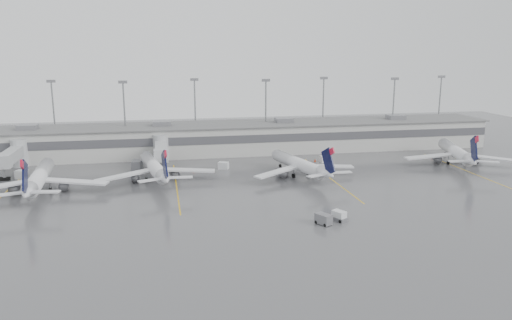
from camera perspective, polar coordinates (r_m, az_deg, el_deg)
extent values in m
plane|color=#4B4B4E|center=(89.23, 2.86, -6.46)|extent=(260.00, 260.00, 0.00)
cube|color=#B4B5AF|center=(143.54, -2.63, 2.53)|extent=(150.00, 16.00, 8.00)
cube|color=#47474C|center=(135.52, -2.14, 2.36)|extent=(150.00, 0.15, 2.20)
cube|color=#606060|center=(142.88, -2.65, 4.12)|extent=(152.00, 17.00, 0.30)
cube|color=slate|center=(145.51, -24.66, 3.44)|extent=(5.00, 4.00, 1.30)
cube|color=slate|center=(157.85, 15.67, 4.76)|extent=(5.00, 4.00, 1.30)
cylinder|color=gray|center=(153.46, -22.07, 4.54)|extent=(0.44, 0.44, 20.00)
cube|color=slate|center=(152.52, -22.39, 8.33)|extent=(2.40, 0.50, 0.80)
cylinder|color=gray|center=(143.46, -14.76, 4.54)|extent=(0.44, 0.44, 20.00)
cube|color=slate|center=(142.45, -14.99, 8.61)|extent=(2.40, 0.50, 0.80)
cylinder|color=gray|center=(150.92, -6.96, 5.25)|extent=(0.44, 0.44, 20.00)
cube|color=slate|center=(149.96, -7.07, 9.12)|extent=(2.40, 0.50, 0.80)
cylinder|color=gray|center=(146.31, 1.12, 5.11)|extent=(0.44, 0.44, 20.00)
cube|color=slate|center=(145.32, 1.14, 9.10)|extent=(2.40, 0.50, 0.80)
cylinder|color=gray|center=(158.75, 7.66, 5.59)|extent=(0.44, 0.44, 20.00)
cube|color=slate|center=(157.85, 7.77, 9.27)|extent=(2.40, 0.50, 0.80)
cylinder|color=gray|center=(159.48, 15.38, 5.28)|extent=(0.44, 0.44, 20.00)
cube|color=slate|center=(158.57, 15.60, 8.94)|extent=(2.40, 0.50, 0.80)
cylinder|color=gray|center=(175.58, 20.20, 5.60)|extent=(0.44, 0.44, 20.00)
cube|color=slate|center=(174.76, 20.45, 8.91)|extent=(2.40, 0.50, 0.80)
cylinder|color=#97999B|center=(138.85, -25.41, 0.75)|extent=(4.00, 4.00, 7.00)
cube|color=#97999B|center=(132.54, -26.11, 0.52)|extent=(2.80, 13.00, 2.60)
cube|color=#97999B|center=(125.47, -26.97, -0.19)|extent=(3.40, 2.40, 3.00)
cylinder|color=gray|center=(126.07, -26.84, -1.48)|extent=(0.70, 0.70, 2.80)
cube|color=black|center=(126.31, -26.79, -1.94)|extent=(2.20, 1.20, 0.70)
cylinder|color=#97999B|center=(134.32, -10.82, 1.39)|extent=(4.00, 4.00, 7.00)
cube|color=#97999B|center=(127.78, -10.81, 1.19)|extent=(2.80, 13.00, 2.60)
cube|color=#97999B|center=(120.44, -10.79, 0.49)|extent=(3.40, 2.40, 3.00)
cylinder|color=gray|center=(121.07, -10.73, -0.85)|extent=(0.70, 0.70, 2.80)
cube|color=black|center=(121.31, -10.71, -1.33)|extent=(2.20, 1.20, 0.70)
cube|color=#EDB10D|center=(114.40, -26.91, -3.54)|extent=(0.25, 40.00, 0.01)
cube|color=#EDB10D|center=(109.82, -9.08, -2.93)|extent=(0.25, 40.00, 0.01)
cube|color=#EDB10D|center=(116.12, 8.45, -2.05)|extent=(0.25, 40.00, 0.01)
cube|color=#EDB10D|center=(131.75, 22.97, -1.17)|extent=(0.25, 40.00, 0.01)
cylinder|color=silver|center=(113.24, -23.50, -1.74)|extent=(4.53, 22.97, 3.11)
cone|color=silver|center=(125.63, -22.64, -0.32)|extent=(3.29, 3.09, 3.11)
cone|color=silver|center=(99.97, -24.69, -3.41)|extent=(3.43, 5.37, 3.11)
cube|color=silver|center=(109.67, -19.95, -2.33)|extent=(13.73, 5.97, 0.36)
cube|color=black|center=(98.74, -24.90, -1.82)|extent=(0.68, 5.85, 6.78)
cube|color=#B70E2A|center=(96.87, -25.18, -0.46)|extent=(0.44, 2.11, 1.97)
cylinder|color=black|center=(122.81, -22.76, -1.88)|extent=(0.42, 0.95, 0.93)
cylinder|color=black|center=(112.25, -24.64, -3.31)|extent=(0.54, 1.17, 1.14)
cylinder|color=black|center=(111.53, -22.44, -3.20)|extent=(0.54, 1.17, 1.14)
cylinder|color=silver|center=(115.58, -11.60, -0.74)|extent=(6.68, 21.84, 2.95)
cone|color=silver|center=(127.37, -12.52, 0.46)|extent=(3.39, 3.23, 2.95)
cone|color=silver|center=(102.95, -10.39, -2.10)|extent=(3.77, 5.36, 2.95)
cube|color=silver|center=(112.25, -14.82, -1.71)|extent=(12.50, 8.27, 0.34)
cube|color=silver|center=(114.40, -7.95, -1.14)|extent=(13.03, 4.31, 0.34)
cube|color=black|center=(101.80, -10.40, -0.61)|extent=(1.26, 5.51, 6.44)
cube|color=#B70E2A|center=(100.02, -10.33, 0.66)|extent=(0.64, 2.01, 1.87)
cylinder|color=black|center=(124.69, -12.23, -0.98)|extent=(0.49, 0.93, 0.89)
cylinder|color=black|center=(113.97, -12.41, -2.21)|extent=(0.62, 1.14, 1.08)
cylinder|color=black|center=(114.61, -10.37, -2.04)|extent=(0.62, 1.14, 1.08)
cylinder|color=silver|center=(117.22, 4.73, -0.38)|extent=(7.79, 20.95, 2.85)
cone|color=silver|center=(127.34, 2.12, 0.70)|extent=(3.40, 3.26, 2.85)
cone|color=silver|center=(106.66, 8.07, -1.57)|extent=(3.91, 5.29, 2.85)
cube|color=silver|center=(112.04, 2.43, -1.36)|extent=(11.77, 8.62, 0.33)
cube|color=silver|center=(118.57, 8.15, -0.70)|extent=(12.48, 3.34, 0.33)
cube|color=black|center=(105.64, 8.26, -0.18)|extent=(1.56, 5.26, 6.21)
cube|color=#B70E2A|center=(104.12, 8.67, 1.01)|extent=(0.74, 1.93, 1.80)
cylinder|color=black|center=(125.07, 2.78, -0.66)|extent=(0.53, 0.91, 0.85)
cylinder|color=black|center=(115.22, 4.31, -1.80)|extent=(0.67, 1.12, 1.04)
cylinder|color=black|center=(117.16, 6.01, -1.59)|extent=(0.67, 1.12, 1.04)
cylinder|color=silver|center=(139.30, 21.81, 0.91)|extent=(9.26, 22.15, 3.03)
cone|color=silver|center=(151.15, 20.53, 1.87)|extent=(3.71, 3.58, 3.03)
cone|color=silver|center=(126.66, 23.45, -0.15)|extent=(4.35, 5.70, 3.03)
cube|color=silver|center=(134.96, 19.22, 0.41)|extent=(13.18, 2.94, 0.35)
cube|color=silver|center=(138.98, 24.89, 0.27)|extent=(12.29, 9.62, 0.35)
cube|color=black|center=(125.62, 23.64, 1.10)|extent=(1.92, 5.53, 6.60)
cube|color=#B70E2A|center=(123.95, 23.93, 2.17)|extent=(0.87, 2.04, 1.92)
cylinder|color=black|center=(148.37, 20.78, 0.65)|extent=(0.60, 0.97, 0.91)
cylinder|color=black|center=(137.31, 21.10, -0.25)|extent=(0.75, 1.19, 1.11)
cylinder|color=black|center=(138.51, 22.79, -0.29)|extent=(0.75, 1.19, 1.11)
cube|color=silver|center=(87.91, 9.46, -6.31)|extent=(2.44, 2.78, 1.77)
cube|color=slate|center=(88.09, 9.45, -6.64)|extent=(2.81, 3.22, 0.69)
cylinder|color=black|center=(88.15, 8.62, -6.65)|extent=(0.46, 0.59, 0.55)
cylinder|color=black|center=(89.28, 9.29, -6.42)|extent=(0.46, 0.59, 0.55)
cylinder|color=black|center=(86.95, 9.60, -6.96)|extent=(0.46, 0.59, 0.55)
cylinder|color=black|center=(88.09, 10.27, -6.72)|extent=(0.46, 0.59, 0.55)
cube|color=slate|center=(85.79, 7.72, -6.69)|extent=(2.77, 3.24, 1.71)
cylinder|color=black|center=(86.16, 6.89, -7.05)|extent=(0.47, 0.60, 0.56)
cylinder|color=black|center=(85.89, 8.52, -7.17)|extent=(0.47, 0.60, 0.56)
cube|color=silver|center=(126.03, -25.16, -1.51)|extent=(3.23, 2.70, 1.95)
cube|color=silver|center=(123.51, -3.74, -0.64)|extent=(2.88, 2.45, 1.73)
cube|color=silver|center=(132.01, 7.82, 0.12)|extent=(2.62, 2.04, 1.65)
cube|color=slate|center=(126.15, -13.42, -0.55)|extent=(2.82, 3.96, 2.28)
cone|color=#E93204|center=(121.14, -24.31, -2.29)|extent=(0.41, 0.41, 0.64)
cone|color=#E93204|center=(121.49, -7.16, -1.18)|extent=(0.46, 0.46, 0.73)
cone|color=#E93204|center=(132.31, 6.76, -0.01)|extent=(0.50, 0.50, 0.80)
cone|color=#E93204|center=(142.92, 19.50, 0.25)|extent=(0.38, 0.38, 0.60)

